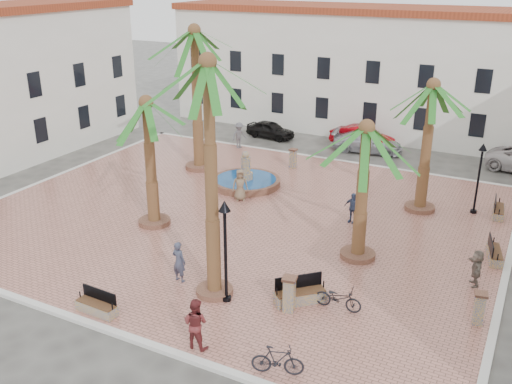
# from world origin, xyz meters

# --- Properties ---
(ground) EXTENTS (120.00, 120.00, 0.00)m
(ground) POSITION_xyz_m (0.00, 0.00, 0.00)
(ground) COLOR #56544F
(ground) RESTS_ON ground
(plaza) EXTENTS (26.00, 22.00, 0.15)m
(plaza) POSITION_xyz_m (0.00, 0.00, 0.07)
(plaza) COLOR #BA7465
(plaza) RESTS_ON ground
(kerb_n) EXTENTS (26.30, 0.30, 0.16)m
(kerb_n) POSITION_xyz_m (0.00, 11.00, 0.08)
(kerb_n) COLOR silver
(kerb_n) RESTS_ON ground
(kerb_s) EXTENTS (26.30, 0.30, 0.16)m
(kerb_s) POSITION_xyz_m (0.00, -11.00, 0.08)
(kerb_s) COLOR silver
(kerb_s) RESTS_ON ground
(kerb_e) EXTENTS (0.30, 22.30, 0.16)m
(kerb_e) POSITION_xyz_m (13.00, 0.00, 0.08)
(kerb_e) COLOR silver
(kerb_e) RESTS_ON ground
(kerb_w) EXTENTS (0.30, 22.30, 0.16)m
(kerb_w) POSITION_xyz_m (-13.00, 0.00, 0.08)
(kerb_w) COLOR silver
(kerb_w) RESTS_ON ground
(building_north) EXTENTS (30.40, 7.40, 9.50)m
(building_north) POSITION_xyz_m (-0.00, 19.99, 4.77)
(building_north) COLOR white
(building_north) RESTS_ON ground
(fountain) EXTENTS (4.08, 4.08, 2.11)m
(fountain) POSITION_xyz_m (-1.74, 3.99, 0.44)
(fountain) COLOR brown
(fountain) RESTS_ON plaza
(palm_nw) EXTENTS (5.76, 5.76, 8.99)m
(palm_nw) POSITION_xyz_m (-5.83, 5.29, 7.78)
(palm_nw) COLOR brown
(palm_nw) RESTS_ON plaza
(palm_sw) EXTENTS (5.20, 5.20, 6.55)m
(palm_sw) POSITION_xyz_m (-3.24, -2.94, 5.53)
(palm_sw) COLOR brown
(palm_sw) RESTS_ON plaza
(palm_s) EXTENTS (4.76, 4.76, 9.39)m
(palm_s) POSITION_xyz_m (2.87, -7.19, 8.32)
(palm_s) COLOR brown
(palm_s) RESTS_ON plaza
(palm_e) EXTENTS (5.09, 5.09, 6.29)m
(palm_e) POSITION_xyz_m (6.95, -1.65, 5.30)
(palm_e) COLOR brown
(palm_e) RESTS_ON plaza
(palm_ne) EXTENTS (5.17, 5.17, 7.02)m
(palm_ne) POSITION_xyz_m (8.23, 5.02, 5.99)
(palm_ne) COLOR brown
(palm_ne) RESTS_ON plaza
(bench_s) EXTENTS (1.73, 0.59, 0.90)m
(bench_s) POSITION_xyz_m (-0.32, -10.37, 0.40)
(bench_s) COLOR gray
(bench_s) RESTS_ON plaza
(bench_se) EXTENTS (1.88, 1.83, 1.06)m
(bench_se) POSITION_xyz_m (6.14, -6.24, 0.45)
(bench_se) COLOR gray
(bench_se) RESTS_ON plaza
(bench_e) EXTENTS (0.89, 1.84, 0.93)m
(bench_e) POSITION_xyz_m (12.38, 0.88, 0.41)
(bench_e) COLOR gray
(bench_e) RESTS_ON plaza
(bench_ne) EXTENTS (0.69, 1.78, 0.92)m
(bench_ne) POSITION_xyz_m (12.02, 6.08, 0.41)
(bench_ne) COLOR gray
(bench_ne) RESTS_ON plaza
(lamppost_s) EXTENTS (0.45, 0.45, 4.18)m
(lamppost_s) POSITION_xyz_m (3.55, -7.41, 2.98)
(lamppost_s) COLOR black
(lamppost_s) RESTS_ON plaza
(lamppost_e) EXTENTS (0.41, 0.41, 3.80)m
(lamppost_e) POSITION_xyz_m (10.84, 5.90, 2.73)
(lamppost_e) COLOR black
(lamppost_e) RESTS_ON plaza
(bollard_se) EXTENTS (0.60, 0.60, 1.43)m
(bollard_se) POSITION_xyz_m (6.01, -6.98, 0.89)
(bollard_se) COLOR gray
(bollard_se) RESTS_ON plaza
(bollard_n) EXTENTS (0.50, 0.50, 1.28)m
(bollard_n) POSITION_xyz_m (-0.52, 8.10, 0.81)
(bollard_n) COLOR gray
(bollard_n) RESTS_ON plaza
(bollard_e) EXTENTS (0.53, 0.53, 1.28)m
(bollard_e) POSITION_xyz_m (12.40, -4.60, 0.81)
(bollard_e) COLOR gray
(bollard_e) RESTS_ON plaza
(litter_bin) EXTENTS (0.33, 0.33, 0.64)m
(litter_bin) POSITION_xyz_m (2.90, -7.15, 0.47)
(litter_bin) COLOR black
(litter_bin) RESTS_ON plaza
(cyclist_a) EXTENTS (0.69, 0.50, 1.77)m
(cyclist_a) POSITION_xyz_m (1.10, -7.02, 1.03)
(cyclist_a) COLOR #3A3F55
(cyclist_a) RESTS_ON plaza
(bicycle_a) EXTENTS (1.82, 0.70, 0.94)m
(bicycle_a) POSITION_xyz_m (7.59, -6.01, 0.62)
(bicycle_a) COLOR black
(bicycle_a) RESTS_ON plaza
(cyclist_b) EXTENTS (0.91, 0.72, 1.84)m
(cyclist_b) POSITION_xyz_m (4.10, -10.40, 1.07)
(cyclist_b) COLOR maroon
(cyclist_b) RESTS_ON plaza
(bicycle_b) EXTENTS (1.76, 0.99, 1.02)m
(bicycle_b) POSITION_xyz_m (7.15, -10.40, 0.66)
(bicycle_b) COLOR black
(bicycle_b) RESTS_ON plaza
(pedestrian_fountain_a) EXTENTS (1.03, 0.97, 1.78)m
(pedestrian_fountain_a) POSITION_xyz_m (-0.92, 1.81, 1.04)
(pedestrian_fountain_a) COLOR #7B644B
(pedestrian_fountain_a) RESTS_ON plaza
(pedestrian_fountain_b) EXTENTS (0.98, 0.55, 1.58)m
(pedestrian_fountain_b) POSITION_xyz_m (5.53, 1.80, 0.94)
(pedestrian_fountain_b) COLOR #313D5B
(pedestrian_fountain_b) RESTS_ON plaza
(pedestrian_north) EXTENTS (1.12, 1.37, 1.85)m
(pedestrian_north) POSITION_xyz_m (-5.74, 10.40, 1.07)
(pedestrian_north) COLOR #57575C
(pedestrian_north) RESTS_ON plaza
(pedestrian_east) EXTENTS (0.85, 1.51, 1.55)m
(pedestrian_east) POSITION_xyz_m (11.92, -1.79, 0.93)
(pedestrian_east) COLOR #736458
(pedestrian_east) RESTS_ON plaza
(car_black) EXTENTS (3.92, 1.93, 1.29)m
(car_black) POSITION_xyz_m (-5.11, 14.20, 0.64)
(car_black) COLOR black
(car_black) RESTS_ON ground
(car_red) EXTENTS (4.88, 2.50, 1.53)m
(car_red) POSITION_xyz_m (1.91, 14.93, 0.77)
(car_red) COLOR #93040C
(car_red) RESTS_ON ground
(car_silver) EXTENTS (5.08, 2.53, 1.42)m
(car_silver) POSITION_xyz_m (2.54, 14.13, 0.71)
(car_silver) COLOR #AAABB3
(car_silver) RESTS_ON ground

